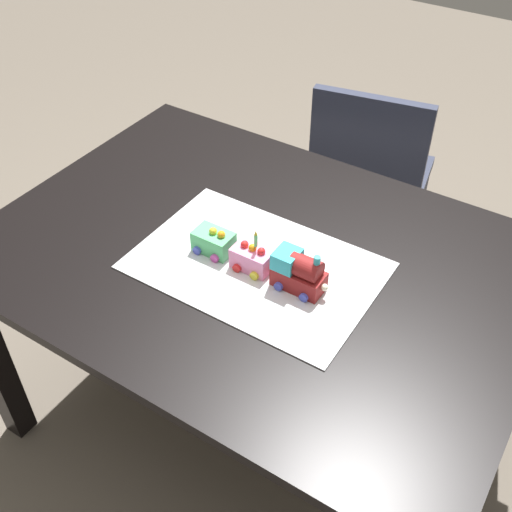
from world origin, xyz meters
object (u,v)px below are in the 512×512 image
object	(u,v)px
cake_car_gondola_bubblegum	(253,258)
cake_car_hopper_mint_green	(214,241)
chair	(369,179)
cake_locomotive	(299,272)
dining_table	(256,283)
birthday_candle	(256,239)

from	to	relation	value
cake_car_gondola_bubblegum	cake_car_hopper_mint_green	distance (m)	0.12
chair	cake_car_hopper_mint_green	size ratio (longest dim) A/B	8.60
chair	cake_car_hopper_mint_green	bearing A→B (deg)	75.71
cake_locomotive	cake_car_hopper_mint_green	size ratio (longest dim) A/B	1.40
dining_table	cake_car_gondola_bubblegum	xyz separation A→B (m)	(-0.02, 0.05, 0.14)
chair	birthday_candle	size ratio (longest dim) A/B	18.11
dining_table	cake_car_hopper_mint_green	world-z (taller)	cake_car_hopper_mint_green
cake_car_gondola_bubblegum	cake_car_hopper_mint_green	world-z (taller)	same
chair	birthday_candle	distance (m)	0.96
dining_table	cake_locomotive	xyz separation A→B (m)	(-0.15, 0.05, 0.16)
cake_locomotive	cake_car_gondola_bubblegum	distance (m)	0.13
chair	cake_car_gondola_bubblegum	xyz separation A→B (m)	(-0.06, 0.89, 0.30)
cake_locomotive	cake_car_hopper_mint_green	distance (m)	0.25
chair	birthday_candle	bearing A→B (deg)	83.88
cake_car_gondola_bubblegum	cake_car_hopper_mint_green	xyz separation A→B (m)	(0.12, -0.00, -0.00)
dining_table	birthday_candle	bearing A→B (deg)	121.78
cake_car_gondola_bubblegum	cake_car_hopper_mint_green	bearing A→B (deg)	-0.00
chair	cake_locomotive	distance (m)	0.96
cake_locomotive	birthday_candle	xyz separation A→B (m)	(0.12, -0.00, 0.05)
dining_table	cake_locomotive	bearing A→B (deg)	160.96
cake_car_hopper_mint_green	birthday_candle	distance (m)	0.14
dining_table	chair	distance (m)	0.85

